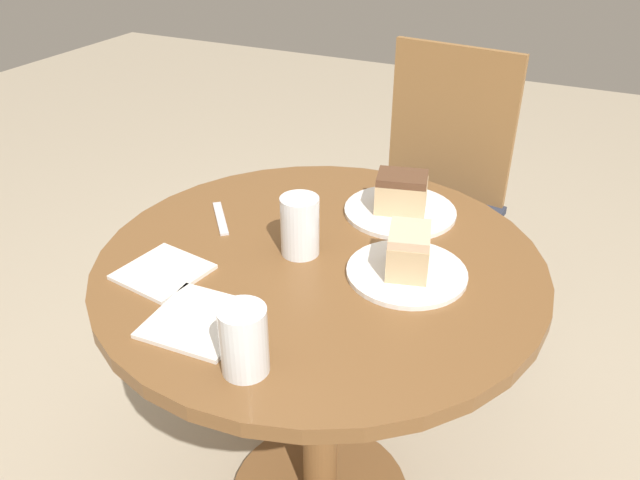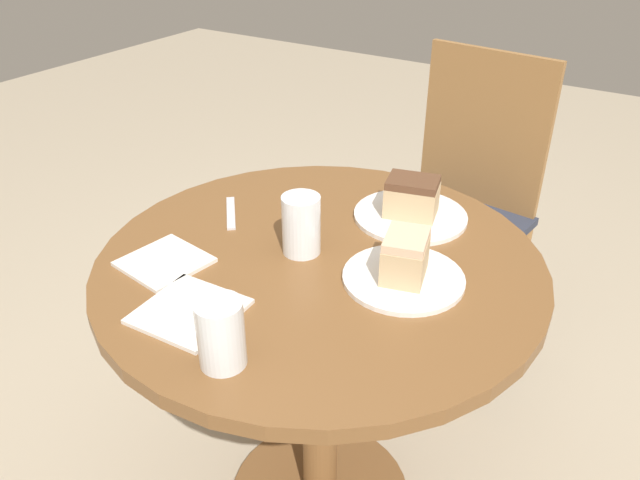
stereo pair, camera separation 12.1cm
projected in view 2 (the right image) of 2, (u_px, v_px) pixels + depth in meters
name	position (u px, v px, depth m)	size (l,w,h in m)	color
table	(320.00, 326.00, 1.32)	(0.89, 0.89, 0.73)	brown
chair	(455.00, 206.00, 1.93)	(0.48, 0.50, 0.95)	olive
plate_near	(410.00, 216.00, 1.37)	(0.25, 0.25, 0.01)	white
plate_far	(403.00, 278.00, 1.16)	(0.23, 0.23, 0.01)	white
cake_slice_near	(412.00, 197.00, 1.35)	(0.13, 0.11, 0.08)	tan
cake_slice_far	(405.00, 256.00, 1.14)	(0.10, 0.12, 0.09)	tan
glass_lemonade	(302.00, 227.00, 1.22)	(0.08, 0.08, 0.12)	silver
glass_water	(221.00, 337.00, 0.94)	(0.07, 0.07, 0.11)	silver
napkin_stack	(189.00, 311.00, 1.08)	(0.17, 0.17, 0.01)	silver
spoon	(231.00, 213.00, 1.39)	(0.11, 0.12, 0.00)	silver
napkin_side	(165.00, 262.00, 1.21)	(0.17, 0.17, 0.01)	silver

